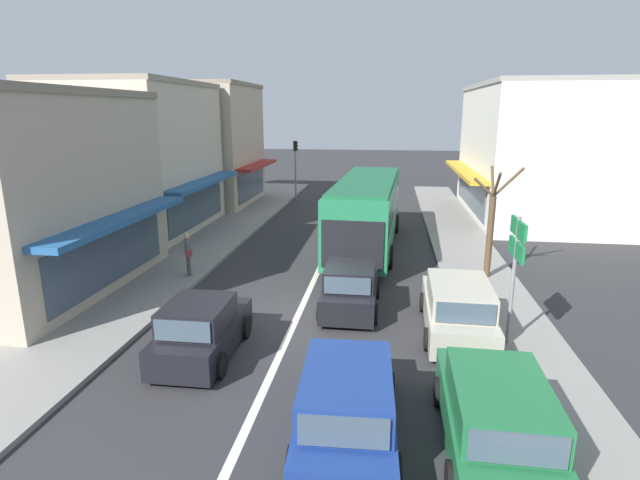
# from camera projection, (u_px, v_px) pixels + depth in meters

# --- Properties ---
(ground_plane) EXTENTS (140.00, 140.00, 0.00)m
(ground_plane) POSITION_uv_depth(u_px,v_px,m) (297.00, 317.00, 15.48)
(ground_plane) COLOR #2D2D30
(lane_centre_line) EXTENTS (0.20, 28.00, 0.01)m
(lane_centre_line) POSITION_uv_depth(u_px,v_px,m) (316.00, 276.00, 19.31)
(lane_centre_line) COLOR silver
(lane_centre_line) RESTS_ON ground
(sidewalk_left) EXTENTS (5.20, 44.00, 0.14)m
(sidewalk_left) POSITION_uv_depth(u_px,v_px,m) (171.00, 254.00, 22.12)
(sidewalk_left) COLOR gray
(sidewalk_left) RESTS_ON ground
(kerb_right) EXTENTS (2.80, 44.00, 0.12)m
(kerb_right) POSITION_uv_depth(u_px,v_px,m) (473.00, 266.00, 20.39)
(kerb_right) COLOR gray
(kerb_right) RESTS_ON ground
(shopfront_corner_near) EXTENTS (8.20, 8.68, 6.92)m
(shopfront_corner_near) POSITION_uv_depth(u_px,v_px,m) (8.00, 194.00, 16.97)
(shopfront_corner_near) COLOR #B2A38E
(shopfront_corner_near) RESTS_ON ground
(shopfront_mid_block) EXTENTS (7.22, 8.82, 7.68)m
(shopfront_mid_block) POSITION_uv_depth(u_px,v_px,m) (137.00, 159.00, 25.57)
(shopfront_mid_block) COLOR beige
(shopfront_mid_block) RESTS_ON ground
(shopfront_far_end) EXTENTS (8.36, 7.55, 8.00)m
(shopfront_far_end) POSITION_uv_depth(u_px,v_px,m) (198.00, 145.00, 33.57)
(shopfront_far_end) COLOR #B2A38E
(shopfront_far_end) RESTS_ON ground
(building_right_far) EXTENTS (8.74, 12.46, 7.78)m
(building_right_far) POSITION_uv_depth(u_px,v_px,m) (541.00, 152.00, 29.25)
(building_right_far) COLOR silver
(building_right_far) RESTS_ON ground
(city_bus) EXTENTS (3.11, 10.96, 3.23)m
(city_bus) POSITION_uv_depth(u_px,v_px,m) (367.00, 208.00, 22.90)
(city_bus) COLOR #237A4C
(city_bus) RESTS_ON ground
(wagon_queue_gap_filler) EXTENTS (2.07, 4.57, 1.58)m
(wagon_queue_gap_filler) POSITION_uv_depth(u_px,v_px,m) (347.00, 404.00, 9.56)
(wagon_queue_gap_filler) COLOR navy
(wagon_queue_gap_filler) RESTS_ON ground
(hatchback_behind_bus_mid) EXTENTS (1.82, 3.70, 1.54)m
(hatchback_behind_bus_mid) POSITION_uv_depth(u_px,v_px,m) (350.00, 289.00, 15.90)
(hatchback_behind_bus_mid) COLOR black
(hatchback_behind_bus_mid) RESTS_ON ground
(hatchback_adjacent_lane_lead) EXTENTS (1.84, 3.71, 1.54)m
(hatchback_adjacent_lane_lead) POSITION_uv_depth(u_px,v_px,m) (202.00, 330.00, 12.88)
(hatchback_adjacent_lane_lead) COLOR black
(hatchback_adjacent_lane_lead) RESTS_ON ground
(parked_wagon_kerb_front) EXTENTS (1.98, 4.52, 1.58)m
(parked_wagon_kerb_front) POSITION_uv_depth(u_px,v_px,m) (495.00, 417.00, 9.15)
(parked_wagon_kerb_front) COLOR #1E6638
(parked_wagon_kerb_front) RESTS_ON ground
(parked_wagon_kerb_second) EXTENTS (1.99, 4.53, 1.58)m
(parked_wagon_kerb_second) POSITION_uv_depth(u_px,v_px,m) (457.00, 308.00, 14.20)
(parked_wagon_kerb_second) COLOR #B7B29E
(parked_wagon_kerb_second) RESTS_ON ground
(traffic_light_downstreet) EXTENTS (0.32, 0.24, 4.20)m
(traffic_light_downstreet) POSITION_uv_depth(u_px,v_px,m) (296.00, 160.00, 35.14)
(traffic_light_downstreet) COLOR gray
(traffic_light_downstreet) RESTS_ON ground
(directional_road_sign) EXTENTS (0.10, 1.40, 3.60)m
(directional_road_sign) POSITION_uv_depth(u_px,v_px,m) (516.00, 251.00, 12.82)
(directional_road_sign) COLOR gray
(directional_road_sign) RESTS_ON ground
(street_tree_right) EXTENTS (1.75, 1.62, 4.27)m
(street_tree_right) POSITION_uv_depth(u_px,v_px,m) (491.00, 227.00, 18.43)
(street_tree_right) COLOR brown
(street_tree_right) RESTS_ON ground
(pedestrian_with_handbag_near) EXTENTS (0.46, 0.63, 1.63)m
(pedestrian_with_handbag_near) POSITION_uv_depth(u_px,v_px,m) (188.00, 252.00, 18.75)
(pedestrian_with_handbag_near) COLOR #4C4742
(pedestrian_with_handbag_near) RESTS_ON sidewalk_left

